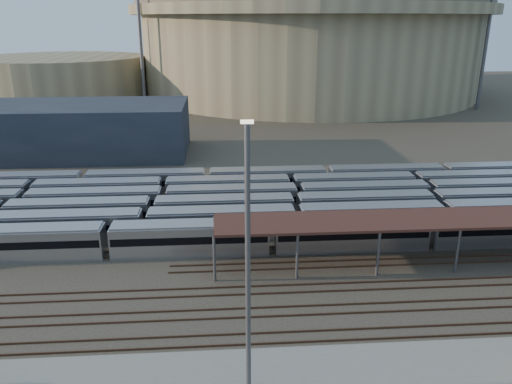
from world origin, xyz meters
name	(u,v)px	position (x,y,z in m)	size (l,w,h in m)	color
ground	(293,284)	(0.00, 0.00, 0.00)	(420.00, 420.00, 0.00)	#383026
subway_trains	(275,205)	(0.16, 18.50, 1.80)	(125.00, 23.90, 3.60)	#B9B9BE
inspection_shed	(487,219)	(22.00, 4.00, 4.98)	(60.30, 6.00, 5.30)	#525257
empty_tracks	(300,310)	(0.00, -5.00, 0.09)	(170.00, 9.62, 0.18)	#4C3323
stadium	(308,46)	(25.00, 140.00, 16.47)	(124.00, 124.00, 32.50)	gray
secondary_arena	(62,78)	(-60.00, 130.00, 7.00)	(56.00, 56.00, 14.00)	gray
service_building	(80,129)	(-35.00, 55.00, 5.00)	(42.00, 20.00, 10.00)	#1E232D
floodlight_0	(140,37)	(-30.00, 110.00, 20.65)	(4.00, 1.00, 38.40)	#525257
floodlight_2	(487,38)	(70.00, 100.00, 20.65)	(4.00, 1.00, 38.40)	#525257
floodlight_3	(211,33)	(-10.00, 160.00, 20.65)	(4.00, 1.00, 38.40)	#525257
yard_light_pole	(248,268)	(-5.44, -15.39, 10.23)	(0.80, 0.36, 19.89)	#525257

